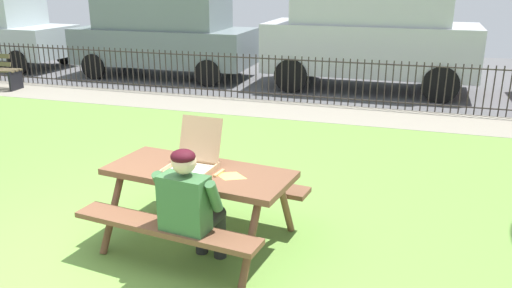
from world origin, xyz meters
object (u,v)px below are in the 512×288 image
object	(u,v)px
picnic_table_foreground	(199,187)
parked_car_center	(164,34)
adult_at_table	(191,205)
parked_car_right	(370,32)
pizza_box_open	(194,158)
pizza_slice_on_table	(228,175)

from	to	relation	value
picnic_table_foreground	parked_car_center	world-z (taller)	parked_car_center
adult_at_table	parked_car_right	world-z (taller)	parked_car_right
pizza_box_open	parked_car_right	xyz separation A→B (m)	(0.88, 7.88, 0.42)
pizza_box_open	adult_at_table	xyz separation A→B (m)	(0.20, -0.55, -0.22)
pizza_box_open	adult_at_table	size ratio (longest dim) A/B	0.46
parked_car_right	picnic_table_foreground	bearing A→B (deg)	-96.00
pizza_box_open	pizza_slice_on_table	size ratio (longest dim) A/B	1.98
parked_car_right	pizza_box_open	bearing A→B (deg)	-96.39
adult_at_table	picnic_table_foreground	bearing A→B (deg)	105.99
picnic_table_foreground	parked_car_right	distance (m)	7.98
parked_car_center	adult_at_table	bearing A→B (deg)	-61.74
pizza_slice_on_table	pizza_box_open	bearing A→B (deg)	168.16
parked_car_right	adult_at_table	bearing A→B (deg)	-94.62
picnic_table_foreground	pizza_box_open	xyz separation A→B (m)	(-0.05, 0.03, 0.28)
pizza_box_open	parked_car_right	distance (m)	7.94
pizza_slice_on_table	parked_car_center	world-z (taller)	parked_car_center
parked_car_right	pizza_slice_on_table	bearing A→B (deg)	-93.64
parked_car_center	parked_car_right	xyz separation A→B (m)	(5.21, -0.00, 0.21)
adult_at_table	pizza_box_open	bearing A→B (deg)	110.17
pizza_slice_on_table	parked_car_right	distance (m)	7.99
pizza_box_open	pizza_slice_on_table	world-z (taller)	pizza_box_open
parked_car_center	parked_car_right	bearing A→B (deg)	-0.00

